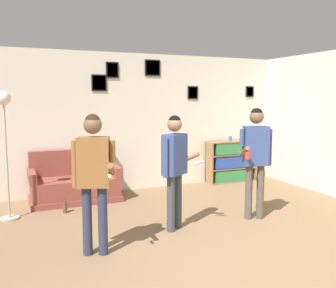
% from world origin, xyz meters
% --- Properties ---
extents(ground_plane, '(20.00, 20.00, 0.00)m').
position_xyz_m(ground_plane, '(0.00, 0.00, 0.00)').
color(ground_plane, '#846647').
extents(wall_back, '(8.71, 0.08, 2.70)m').
position_xyz_m(wall_back, '(0.00, 4.33, 1.36)').
color(wall_back, silver).
rests_on(wall_back, ground_plane).
extents(couch, '(1.55, 0.80, 0.89)m').
position_xyz_m(couch, '(-1.32, 3.91, 0.29)').
color(couch, brown).
rests_on(couch, ground_plane).
extents(bookshelf, '(1.12, 0.30, 0.90)m').
position_xyz_m(bookshelf, '(2.10, 4.11, 0.45)').
color(bookshelf, olive).
rests_on(bookshelf, ground_plane).
extents(floor_lamp, '(0.28, 0.28, 1.94)m').
position_xyz_m(floor_lamp, '(-2.41, 3.23, 1.41)').
color(floor_lamp, '#ADA89E').
rests_on(floor_lamp, ground_plane).
extents(person_player_foreground_left, '(0.47, 0.56, 1.65)m').
position_xyz_m(person_player_foreground_left, '(-1.48, 1.42, 1.01)').
color(person_player_foreground_left, '#2D334C').
rests_on(person_player_foreground_left, ground_plane).
extents(person_player_foreground_center, '(0.59, 0.36, 1.60)m').
position_xyz_m(person_player_foreground_center, '(-0.29, 1.83, 0.97)').
color(person_player_foreground_center, '#3D4247').
rests_on(person_player_foreground_center, ground_plane).
extents(person_watcher_holding_cup, '(0.56, 0.39, 1.68)m').
position_xyz_m(person_watcher_holding_cup, '(1.02, 1.79, 1.04)').
color(person_watcher_holding_cup, brown).
rests_on(person_watcher_holding_cup, ground_plane).
extents(bottle_on_floor, '(0.07, 0.07, 0.24)m').
position_xyz_m(bottle_on_floor, '(-1.59, 3.22, 0.09)').
color(bottle_on_floor, brown).
rests_on(bottle_on_floor, ground_plane).
extents(drinking_cup, '(0.07, 0.07, 0.11)m').
position_xyz_m(drinking_cup, '(2.06, 4.11, 0.95)').
color(drinking_cup, blue).
rests_on(drinking_cup, bookshelf).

